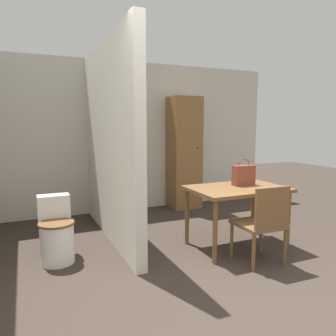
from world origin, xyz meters
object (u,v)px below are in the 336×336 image
(toilet, at_px, (56,234))
(wooden_chair, at_px, (263,221))
(dining_table, at_px, (237,194))
(wooden_cabinet, at_px, (184,153))
(handbag, at_px, (244,175))

(toilet, bearing_deg, wooden_chair, -25.78)
(dining_table, relative_size, wooden_cabinet, 0.58)
(toilet, xyz_separation_m, wooden_cabinet, (2.30, 1.53, 0.67))
(toilet, height_order, handbag, handbag)
(handbag, bearing_deg, wooden_chair, -107.69)
(dining_table, relative_size, wooden_chair, 1.32)
(wooden_cabinet, bearing_deg, handbag, -94.02)
(wooden_chair, xyz_separation_m, wooden_cabinet, (0.33, 2.49, 0.51))
(wooden_chair, height_order, toilet, wooden_chair)
(dining_table, xyz_separation_m, toilet, (-2.02, 0.43, -0.35))
(dining_table, height_order, handbag, handbag)
(dining_table, distance_m, toilet, 2.10)
(wooden_chair, bearing_deg, dining_table, 86.69)
(dining_table, bearing_deg, wooden_chair, -94.98)
(handbag, relative_size, wooden_cabinet, 0.17)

